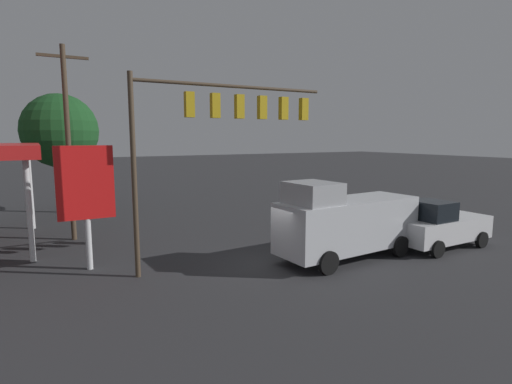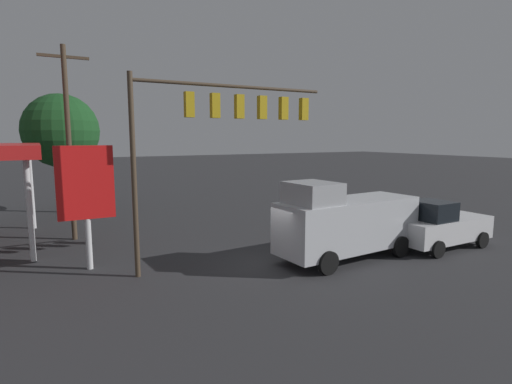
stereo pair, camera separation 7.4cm
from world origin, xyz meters
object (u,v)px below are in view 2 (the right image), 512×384
(utility_pole, at_px, (69,139))
(price_sign, at_px, (86,187))
(street_tree, at_px, (61,131))
(pickup_parked, at_px, (441,226))
(delivery_truck, at_px, (345,222))
(traffic_signal_assembly, at_px, (222,120))

(utility_pole, distance_m, price_sign, 5.89)
(price_sign, relative_size, street_tree, 0.60)
(pickup_parked, distance_m, delivery_truck, 5.43)
(utility_pole, bearing_deg, traffic_signal_assembly, 125.80)
(traffic_signal_assembly, xyz_separation_m, delivery_truck, (-4.94, 2.12, -4.43))
(utility_pole, relative_size, pickup_parked, 1.92)
(delivery_truck, distance_m, street_tree, 21.48)
(traffic_signal_assembly, xyz_separation_m, price_sign, (5.23, -1.87, -2.68))
(utility_pole, relative_size, price_sign, 1.97)
(utility_pole, bearing_deg, street_tree, -90.71)
(utility_pole, relative_size, delivery_truck, 1.45)
(price_sign, bearing_deg, pickup_parked, 162.49)
(utility_pole, distance_m, delivery_truck, 14.54)
(traffic_signal_assembly, relative_size, utility_pole, 0.86)
(utility_pole, distance_m, street_tree, 8.86)
(traffic_signal_assembly, distance_m, utility_pole, 9.24)
(utility_pole, xyz_separation_m, delivery_truck, (-10.32, 9.58, -3.61))
(delivery_truck, xyz_separation_m, street_tree, (10.21, -18.43, 4.16))
(price_sign, height_order, delivery_truck, price_sign)
(utility_pole, bearing_deg, delivery_truck, 137.13)
(pickup_parked, distance_m, street_tree, 25.24)
(pickup_parked, height_order, street_tree, street_tree)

